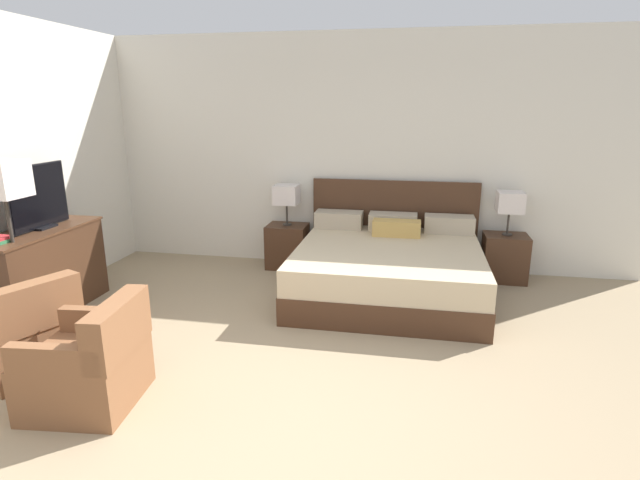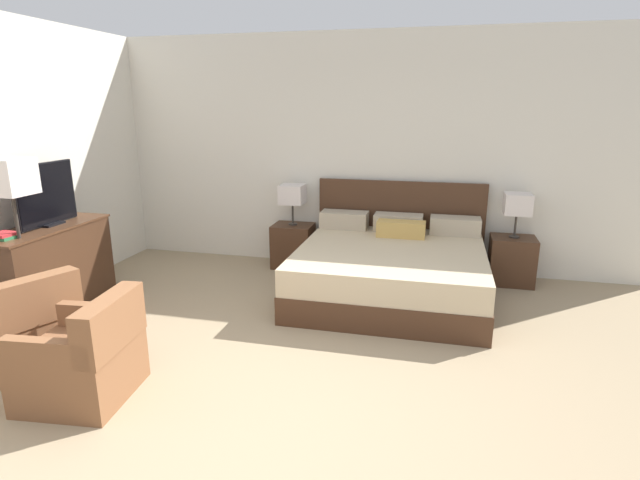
{
  "view_description": "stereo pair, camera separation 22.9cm",
  "coord_description": "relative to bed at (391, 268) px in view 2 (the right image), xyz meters",
  "views": [
    {
      "loc": [
        0.88,
        -2.61,
        2.02
      ],
      "look_at": [
        0.01,
        1.96,
        0.75
      ],
      "focal_mm": 28.0,
      "sensor_mm": 36.0,
      "label": 1
    },
    {
      "loc": [
        1.11,
        -2.56,
        2.02
      ],
      "look_at": [
        0.01,
        1.96,
        0.75
      ],
      "focal_mm": 28.0,
      "sensor_mm": 36.0,
      "label": 2
    }
  ],
  "objects": [
    {
      "name": "tv",
      "position": [
        -3.32,
        -1.07,
        0.84
      ],
      "size": [
        0.18,
        0.75,
        0.62
      ],
      "color": "black",
      "rests_on": "dresser"
    },
    {
      "name": "floor_lamp",
      "position": [
        -3.21,
        -1.58,
        1.01
      ],
      "size": [
        0.33,
        0.33,
        1.56
      ],
      "color": "#332D28",
      "rests_on": "ground"
    },
    {
      "name": "wall_left",
      "position": [
        -3.64,
        -1.12,
        1.12
      ],
      "size": [
        0.06,
        5.37,
        2.86
      ],
      "primitive_type": "cube",
      "color": "silver",
      "rests_on": "ground"
    },
    {
      "name": "ground_plane",
      "position": [
        -0.65,
        -2.6,
        -0.31
      ],
      "size": [
        10.71,
        10.71,
        0.0
      ],
      "primitive_type": "plane",
      "color": "#998466"
    },
    {
      "name": "book_blue_cover",
      "position": [
        -3.33,
        -1.62,
        0.58
      ],
      "size": [
        0.2,
        0.2,
        0.03
      ],
      "primitive_type": "cube",
      "rotation": [
        0.0,
        0.0,
        -0.08
      ],
      "color": "#B7282D",
      "rests_on": "book_red_cover"
    },
    {
      "name": "armchair_companion",
      "position": [
        -1.89,
        -2.48,
        -0.02
      ],
      "size": [
        0.76,
        0.75,
        0.76
      ],
      "color": "brown",
      "rests_on": "ground"
    },
    {
      "name": "wall_back",
      "position": [
        -0.65,
        1.0,
        1.12
      ],
      "size": [
        7.12,
        0.06,
        2.86
      ],
      "primitive_type": "cube",
      "color": "silver",
      "rests_on": "ground"
    },
    {
      "name": "armchair_by_window",
      "position": [
        -2.69,
        -2.16,
        -0.02
      ],
      "size": [
        0.9,
        0.9,
        0.76
      ],
      "color": "brown",
      "rests_on": "ground"
    },
    {
      "name": "table_lamp_left",
      "position": [
        -1.32,
        0.71,
        0.63
      ],
      "size": [
        0.29,
        0.29,
        0.51
      ],
      "color": "#332D28",
      "rests_on": "nightstand_left"
    },
    {
      "name": "nightstand_left",
      "position": [
        -1.32,
        0.7,
        -0.03
      ],
      "size": [
        0.5,
        0.41,
        0.55
      ],
      "color": "#422819",
      "rests_on": "ground"
    },
    {
      "name": "table_lamp_right",
      "position": [
        1.32,
        0.71,
        0.63
      ],
      "size": [
        0.29,
        0.29,
        0.51
      ],
      "color": "#332D28",
      "rests_on": "nightstand_right"
    },
    {
      "name": "book_red_cover",
      "position": [
        -3.33,
        -1.62,
        0.56
      ],
      "size": [
        0.21,
        0.18,
        0.03
      ],
      "primitive_type": "cube",
      "rotation": [
        0.0,
        0.0,
        -0.08
      ],
      "color": "#2D7042",
      "rests_on": "dresser"
    },
    {
      "name": "bed",
      "position": [
        0.0,
        0.0,
        0.0
      ],
      "size": [
        2.03,
        1.98,
        1.12
      ],
      "color": "#422819",
      "rests_on": "ground"
    },
    {
      "name": "nightstand_right",
      "position": [
        1.32,
        0.7,
        -0.03
      ],
      "size": [
        0.5,
        0.41,
        0.55
      ],
      "color": "#422819",
      "rests_on": "ground"
    },
    {
      "name": "dresser",
      "position": [
        -3.32,
        -1.16,
        0.13
      ],
      "size": [
        0.52,
        1.36,
        0.85
      ],
      "color": "#422819",
      "rests_on": "ground"
    }
  ]
}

